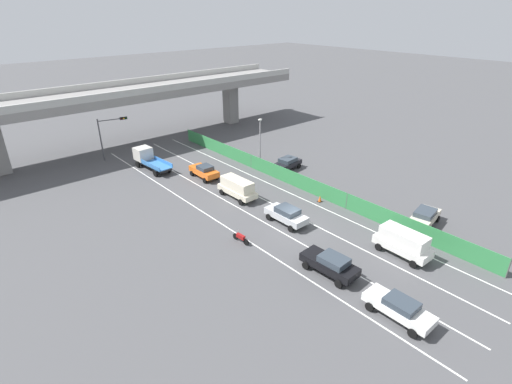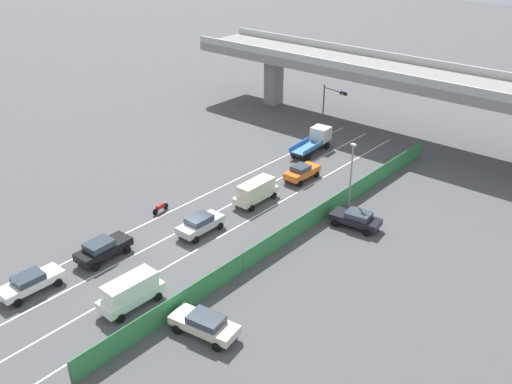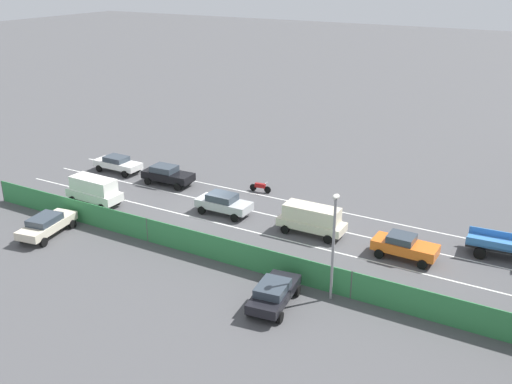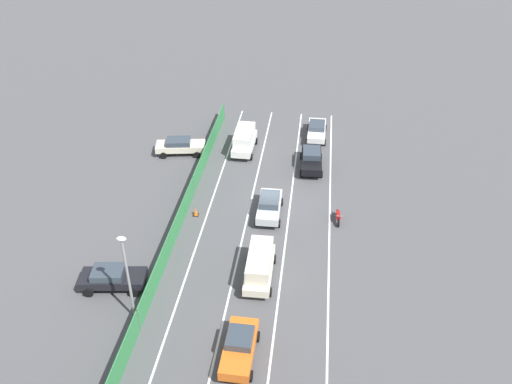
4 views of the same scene
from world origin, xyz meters
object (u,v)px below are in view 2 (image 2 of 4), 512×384
object	(u,v)px
flatbed_truck_blue	(316,139)
traffic_cone	(259,249)
traffic_light	(331,101)
street_lamp	(351,169)
car_van_white	(131,291)
car_sedan_black	(103,248)
car_van_cream	(256,191)
car_sedan_white	(30,282)
motorcycle	(160,208)
car_sedan_silver	(200,223)
parked_sedan_cream	(205,324)
parked_sedan_dark	(356,218)
car_taxi_orange	(302,172)

from	to	relation	value
flatbed_truck_blue	traffic_cone	bearing A→B (deg)	-66.36
traffic_light	street_lamp	xyz separation A→B (m)	(12.72, -15.73, -0.04)
car_van_white	car_sedan_black	bearing A→B (deg)	160.61
car_van_cream	flatbed_truck_blue	distance (m)	14.79
car_van_cream	street_lamp	distance (m)	9.18
car_sedan_white	motorcycle	size ratio (longest dim) A/B	2.39
flatbed_truck_blue	traffic_cone	distance (m)	23.00
car_van_white	car_sedan_black	size ratio (longest dim) A/B	1.02
car_sedan_silver	car_sedan_white	bearing A→B (deg)	-103.64
car_sedan_white	motorcycle	bearing A→B (deg)	98.54
car_van_white	car_sedan_silver	distance (m)	10.72
parked_sedan_cream	traffic_light	xyz separation A→B (m)	(-14.92, 36.69, 3.18)
car_sedan_white	street_lamp	world-z (taller)	street_lamp
parked_sedan_cream	traffic_light	bearing A→B (deg)	112.13
car_sedan_black	parked_sedan_cream	xyz separation A→B (m)	(12.57, -1.05, -0.05)
parked_sedan_dark	street_lamp	size ratio (longest dim) A/B	0.70
parked_sedan_cream	car_van_cream	bearing A→B (deg)	120.48
car_sedan_silver	street_lamp	world-z (taller)	street_lamp
car_sedan_white	street_lamp	size ratio (longest dim) A/B	0.71
flatbed_truck_blue	motorcycle	world-z (taller)	flatbed_truck_blue
flatbed_truck_blue	traffic_light	distance (m)	6.89
parked_sedan_cream	car_sedan_black	bearing A→B (deg)	175.22
parked_sedan_dark	car_sedan_silver	bearing A→B (deg)	-135.20
car_van_cream	parked_sedan_cream	xyz separation A→B (m)	(9.61, -16.32, -0.34)
car_sedan_silver	parked_sedan_dark	distance (m)	13.59
parked_sedan_cream	car_sedan_white	bearing A→B (deg)	-158.77
car_van_cream	car_sedan_silver	world-z (taller)	car_van_cream
car_sedan_white	traffic_cone	xyz separation A→B (m)	(9.26, 14.70, -0.50)
flatbed_truck_blue	car_van_cream	bearing A→B (deg)	-77.39
car_van_cream	car_sedan_black	distance (m)	15.56
car_van_cream	traffic_cone	size ratio (longest dim) A/B	6.61
parked_sedan_cream	traffic_cone	world-z (taller)	parked_sedan_cream
car_van_white	parked_sedan_cream	bearing A→B (deg)	11.73
car_van_cream	parked_sedan_cream	world-z (taller)	car_van_cream
car_sedan_black	flatbed_truck_blue	bearing A→B (deg)	90.50
car_sedan_silver	traffic_cone	xyz separation A→B (m)	(5.90, 0.82, -0.57)
street_lamp	traffic_cone	bearing A→B (deg)	-97.18
car_sedan_black	motorcycle	bearing A→B (deg)	106.82
car_sedan_white	traffic_light	size ratio (longest dim) A/B	0.82
car_van_white	traffic_cone	xyz separation A→B (m)	(2.41, 10.95, -0.92)
traffic_cone	car_taxi_orange	bearing A→B (deg)	112.70
car_sedan_silver	parked_sedan_dark	bearing A→B (deg)	44.80
street_lamp	motorcycle	bearing A→B (deg)	-137.12
car_sedan_silver	flatbed_truck_blue	size ratio (longest dim) A/B	0.70
street_lamp	traffic_cone	xyz separation A→B (m)	(-1.42, -11.27, -3.67)
car_van_cream	flatbed_truck_blue	bearing A→B (deg)	102.61
car_van_cream	motorcycle	bearing A→B (deg)	-126.69
car_sedan_black	parked_sedan_cream	distance (m)	12.62
car_sedan_silver	parked_sedan_cream	distance (m)	13.01
car_van_cream	car_sedan_white	bearing A→B (deg)	-98.74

